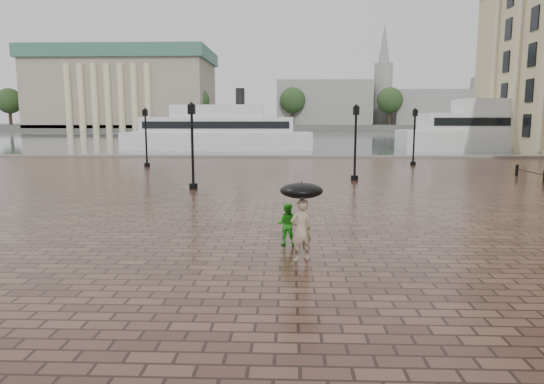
{
  "coord_description": "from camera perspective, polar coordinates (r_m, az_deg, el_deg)",
  "views": [
    {
      "loc": [
        -0.94,
        -15.17,
        3.64
      ],
      "look_at": [
        -1.47,
        -0.26,
        1.4
      ],
      "focal_mm": 32.0,
      "sensor_mm": 36.0,
      "label": 1
    }
  ],
  "objects": [
    {
      "name": "far_trees",
      "position": [
        153.28,
        2.44,
        10.68
      ],
      "size": [
        188.0,
        8.0,
        13.5
      ],
      "color": "#2D2119",
      "rests_on": "ground"
    },
    {
      "name": "far_shore",
      "position": [
        175.19,
        2.38,
        7.66
      ],
      "size": [
        300.0,
        60.0,
        2.0
      ],
      "primitive_type": "cube",
      "color": "#4C4C47",
      "rests_on": "ground"
    },
    {
      "name": "quay_edge",
      "position": [
        47.32,
        3.19,
        4.11
      ],
      "size": [
        80.0,
        0.6,
        0.3
      ],
      "primitive_type": "cube",
      "color": "slate",
      "rests_on": "ground"
    },
    {
      "name": "umbrella",
      "position": [
        12.36,
        3.49,
        0.16
      ],
      "size": [
        1.1,
        1.1,
        1.12
      ],
      "color": "black",
      "rests_on": "ground"
    },
    {
      "name": "ground",
      "position": [
        15.63,
        5.46,
        -4.97
      ],
      "size": [
        300.0,
        300.0,
        0.0
      ],
      "primitive_type": "plane",
      "color": "#361F18",
      "rests_on": "ground"
    },
    {
      "name": "street_lamps",
      "position": [
        32.7,
        1.07,
        6.23
      ],
      "size": [
        21.44,
        14.44,
        4.4
      ],
      "color": "black",
      "rests_on": "ground"
    },
    {
      "name": "harbour_water",
      "position": [
        107.23,
        2.57,
        6.58
      ],
      "size": [
        240.0,
        240.0,
        0.0
      ],
      "primitive_type": "plane",
      "color": "#465155",
      "rests_on": "ground"
    },
    {
      "name": "adult_pedestrian",
      "position": [
        12.55,
        3.45,
        -4.48
      ],
      "size": [
        0.7,
        0.6,
        1.63
      ],
      "primitive_type": "imported",
      "rotation": [
        0.0,
        0.0,
        3.57
      ],
      "color": "tan",
      "rests_on": "ground"
    },
    {
      "name": "distant_skyline",
      "position": [
        172.4,
        18.88,
        10.01
      ],
      "size": [
        102.5,
        22.0,
        33.0
      ],
      "color": "gray",
      "rests_on": "ground"
    },
    {
      "name": "child_pedestrian",
      "position": [
        14.11,
        1.77,
        -3.82
      ],
      "size": [
        0.68,
        0.58,
        1.24
      ],
      "primitive_type": "imported",
      "rotation": [
        0.0,
        0.0,
        2.95
      ],
      "color": "green",
      "rests_on": "ground"
    },
    {
      "name": "museum",
      "position": [
        168.99,
        -16.97,
        11.65
      ],
      "size": [
        57.0,
        32.5,
        26.0
      ],
      "color": "gray",
      "rests_on": "ground"
    },
    {
      "name": "ferry_far",
      "position": [
        63.45,
        26.03,
        6.61
      ],
      "size": [
        25.08,
        6.52,
        8.19
      ],
      "rotation": [
        0.0,
        0.0,
        0.02
      ],
      "color": "silver",
      "rests_on": "ground"
    },
    {
      "name": "ferry_near",
      "position": [
        58.5,
        -6.34,
        7.06
      ],
      "size": [
        22.32,
        5.85,
        7.28
      ],
      "rotation": [
        0.0,
        0.0,
        0.02
      ],
      "color": "silver",
      "rests_on": "ground"
    }
  ]
}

